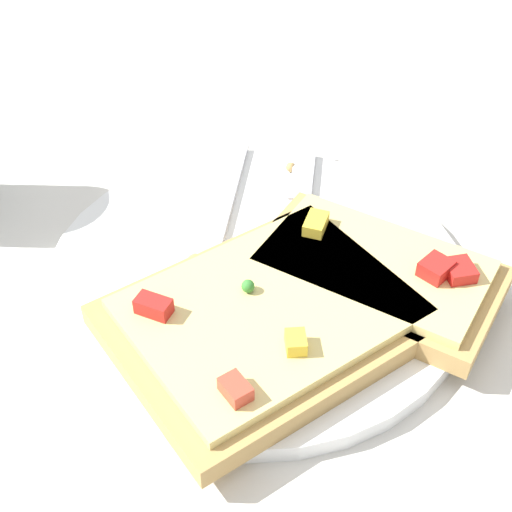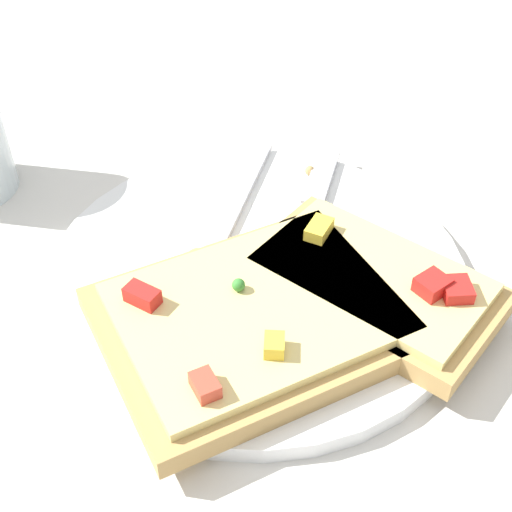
% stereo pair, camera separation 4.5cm
% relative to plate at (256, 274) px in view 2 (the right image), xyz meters
% --- Properties ---
extents(ground_plane, '(4.00, 4.00, 0.00)m').
position_rel_plate_xyz_m(ground_plane, '(0.00, 0.00, -0.01)').
color(ground_plane, beige).
extents(plate, '(0.27, 0.27, 0.01)m').
position_rel_plate_xyz_m(plate, '(0.00, 0.00, 0.00)').
color(plate, white).
rests_on(plate, ground).
extents(fork, '(0.16, 0.19, 0.01)m').
position_rel_plate_xyz_m(fork, '(-0.02, 0.03, 0.01)').
color(fork, '#B7B7BC').
rests_on(fork, plate).
extents(knife, '(0.14, 0.17, 0.01)m').
position_rel_plate_xyz_m(knife, '(0.06, 0.03, 0.01)').
color(knife, '#B7B7BC').
rests_on(knife, plate).
extents(pizza_slice_main, '(0.18, 0.14, 0.03)m').
position_rel_plate_xyz_m(pizza_slice_main, '(-0.02, -0.05, 0.02)').
color(pizza_slice_main, tan).
rests_on(pizza_slice_main, plate).
extents(pizza_slice_corner, '(0.15, 0.18, 0.03)m').
position_rel_plate_xyz_m(pizza_slice_corner, '(0.06, -0.05, 0.02)').
color(pizza_slice_corner, tan).
rests_on(pizza_slice_corner, plate).
extents(crumb_scatter, '(0.12, 0.17, 0.01)m').
position_rel_plate_xyz_m(crumb_scatter, '(-0.01, -0.01, 0.01)').
color(crumb_scatter, '#B2854B').
rests_on(crumb_scatter, plate).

